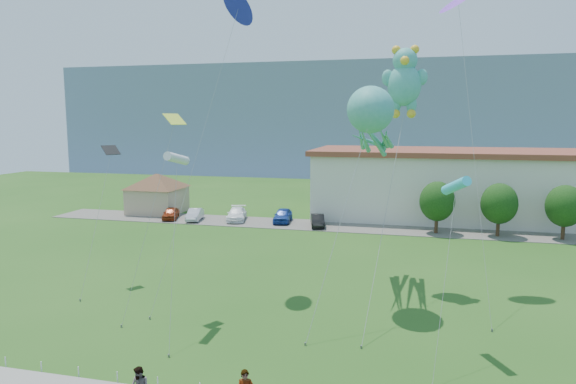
# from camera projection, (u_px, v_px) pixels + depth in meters

# --- Properties ---
(ground) EXTENTS (160.00, 160.00, 0.00)m
(ground) POSITION_uv_depth(u_px,v_px,m) (232.00, 382.00, 23.12)
(ground) COLOR #235116
(ground) RESTS_ON ground
(parking_strip) EXTENTS (70.00, 6.00, 0.06)m
(parking_strip) POSITION_uv_depth(u_px,v_px,m) (342.00, 227.00, 56.74)
(parking_strip) COLOR #59544C
(parking_strip) RESTS_ON ground
(hill_ridge) EXTENTS (160.00, 50.00, 25.00)m
(hill_ridge) POSITION_uv_depth(u_px,v_px,m) (387.00, 117.00, 136.70)
(hill_ridge) COLOR slate
(hill_ridge) RESTS_ON ground
(pavilion) EXTENTS (9.20, 9.20, 5.00)m
(pavilion) POSITION_uv_depth(u_px,v_px,m) (157.00, 189.00, 64.96)
(pavilion) COLOR tan
(pavilion) RESTS_ON ground
(tree_near) EXTENTS (3.60, 3.60, 5.47)m
(tree_near) POSITION_uv_depth(u_px,v_px,m) (437.00, 201.00, 52.92)
(tree_near) COLOR #3F2B19
(tree_near) RESTS_ON ground
(tree_mid) EXTENTS (3.60, 3.60, 5.47)m
(tree_mid) POSITION_uv_depth(u_px,v_px,m) (499.00, 204.00, 51.48)
(tree_mid) COLOR #3F2B19
(tree_mid) RESTS_ON ground
(tree_far) EXTENTS (3.60, 3.60, 5.47)m
(tree_far) POSITION_uv_depth(u_px,v_px,m) (565.00, 206.00, 50.05)
(tree_far) COLOR #3F2B19
(tree_far) RESTS_ON ground
(parked_car_red) EXTENTS (2.70, 4.33, 1.37)m
(parked_car_red) POSITION_uv_depth(u_px,v_px,m) (171.00, 213.00, 60.85)
(parked_car_red) COLOR #933012
(parked_car_red) RESTS_ON parking_strip
(parked_car_silver) EXTENTS (2.22, 4.28, 1.34)m
(parked_car_silver) POSITION_uv_depth(u_px,v_px,m) (195.00, 215.00, 60.08)
(parked_car_silver) COLOR silver
(parked_car_silver) RESTS_ON parking_strip
(parked_car_white) EXTENTS (3.18, 5.40, 1.47)m
(parked_car_white) POSITION_uv_depth(u_px,v_px,m) (237.00, 214.00, 60.04)
(parked_car_white) COLOR white
(parked_car_white) RESTS_ON parking_strip
(parked_car_blue) EXTENTS (2.31, 4.75, 1.56)m
(parked_car_blue) POSITION_uv_depth(u_px,v_px,m) (283.00, 215.00, 58.97)
(parked_car_blue) COLOR #1B3C95
(parked_car_blue) RESTS_ON parking_strip
(parked_car_black) EXTENTS (2.31, 4.28, 1.34)m
(parked_car_black) POSITION_uv_depth(u_px,v_px,m) (318.00, 221.00, 56.51)
(parked_car_black) COLOR black
(parked_car_black) RESTS_ON parking_strip
(octopus_kite) EXTENTS (3.99, 14.34, 13.78)m
(octopus_kite) POSITION_uv_depth(u_px,v_px,m) (372.00, 122.00, 32.79)
(octopus_kite) COLOR teal
(octopus_kite) RESTS_ON ground
(teddy_bear_kite) EXTENTS (3.08, 12.55, 16.76)m
(teddy_bear_kite) POSITION_uv_depth(u_px,v_px,m) (404.00, 80.00, 35.17)
(teddy_bear_kite) COLOR teal
(teddy_bear_kite) RESTS_ON ground
(small_kite_yellow) EXTENTS (2.58, 4.33, 12.18)m
(small_kite_yellow) POSITION_uv_depth(u_px,v_px,m) (169.00, 142.00, 30.41)
(small_kite_yellow) COLOR #CAE836
(small_kite_yellow) RESTS_ON ground
(small_kite_white) EXTENTS (1.79, 5.73, 9.98)m
(small_kite_white) POSITION_uv_depth(u_px,v_px,m) (177.00, 160.00, 28.87)
(small_kite_white) COLOR white
(small_kite_white) RESTS_ON ground
(small_kite_cyan) EXTENTS (1.25, 5.66, 8.89)m
(small_kite_cyan) POSITION_uv_depth(u_px,v_px,m) (456.00, 187.00, 25.47)
(small_kite_cyan) COLOR #32C9E2
(small_kite_cyan) RESTS_ON ground
(small_kite_black) EXTENTS (1.29, 5.57, 10.00)m
(small_kite_black) POSITION_uv_depth(u_px,v_px,m) (108.00, 165.00, 36.45)
(small_kite_black) COLOR black
(small_kite_black) RESTS_ON ground
(small_kite_blue) EXTENTS (3.88, 8.82, 20.02)m
(small_kite_blue) POSITION_uv_depth(u_px,v_px,m) (236.00, 14.00, 34.65)
(small_kite_blue) COLOR #2222C2
(small_kite_blue) RESTS_ON ground
(small_kite_purple) EXTENTS (2.90, 10.09, 20.55)m
(small_kite_purple) POSITION_uv_depth(u_px,v_px,m) (459.00, 8.00, 35.11)
(small_kite_purple) COLOR #8737DF
(small_kite_purple) RESTS_ON ground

